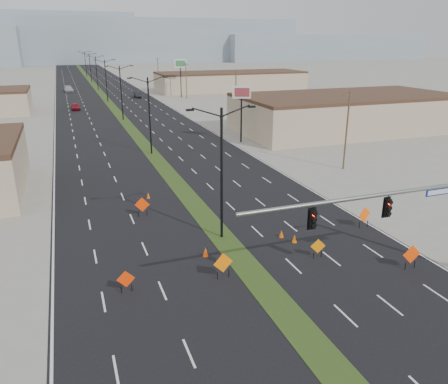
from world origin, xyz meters
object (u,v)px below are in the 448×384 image
object	(u,v)px
streetlight_0	(222,170)
streetlight_5	(90,67)
streetlight_4	(97,72)
streetlight_2	(121,91)
car_left	(75,107)
cone_2	(281,234)
car_far	(69,89)
construction_sign_2	(142,205)
construction_sign_4	(412,255)
construction_sign_1	(223,264)
streetlight_6	(86,63)
construction_sign_3	(318,247)
cone_1	(294,239)
streetlight_3	(106,79)
cone_3	(148,195)
construction_sign_0	(126,280)
car_mid	(138,95)
cone_0	(206,252)
streetlight_1	(149,113)
pole_sign_east_far	(180,66)
pole_sign_east_near	(242,97)
construction_sign_5	(364,215)

from	to	relation	value
streetlight_0	streetlight_5	xyz separation A→B (m)	(0.00, 140.00, 0.00)
streetlight_4	streetlight_5	bearing A→B (deg)	90.00
streetlight_2	streetlight_4	size ratio (longest dim) A/B	1.00
car_left	cone_2	distance (m)	74.97
car_far	construction_sign_2	distance (m)	103.72
car_far	construction_sign_4	distance (m)	120.49
car_left	construction_sign_1	size ratio (longest dim) A/B	2.36
streetlight_6	construction_sign_3	bearing A→B (deg)	-88.29
streetlight_0	cone_1	world-z (taller)	streetlight_0
streetlight_3	cone_3	distance (m)	73.60
streetlight_3	construction_sign_0	world-z (taller)	streetlight_3
car_mid	construction_sign_3	distance (m)	95.02
construction_sign_2	car_far	bearing A→B (deg)	109.61
car_left	cone_0	size ratio (longest dim) A/B	6.33
streetlight_1	pole_sign_east_far	world-z (taller)	streetlight_1
car_far	cone_1	distance (m)	113.59
streetlight_0	streetlight_1	xyz separation A→B (m)	(0.00, 28.00, 0.00)
streetlight_2	streetlight_5	xyz separation A→B (m)	(0.00, 84.00, 0.00)
cone_2	cone_3	world-z (taller)	cone_2
streetlight_4	construction_sign_4	bearing A→B (deg)	-85.22
car_left	cone_0	distance (m)	75.15
streetlight_6	pole_sign_east_near	size ratio (longest dim) A/B	1.22
car_far	cone_1	size ratio (longest dim) A/B	8.83
car_left	construction_sign_4	world-z (taller)	construction_sign_4
construction_sign_1	construction_sign_2	distance (m)	12.59
car_far	cone_3	xyz separation A→B (m)	(4.87, -99.36, -0.52)
streetlight_1	cone_0	xyz separation A→B (m)	(-2.15, -30.61, -5.09)
car_mid	pole_sign_east_far	xyz separation A→B (m)	(11.09, -3.21, 7.25)
pole_sign_east_near	construction_sign_1	bearing A→B (deg)	-93.27
pole_sign_east_near	construction_sign_5	bearing A→B (deg)	-73.90
cone_1	streetlight_0	bearing A→B (deg)	150.29
cone_0	cone_1	xyz separation A→B (m)	(6.99, -0.15, -0.01)
cone_0	pole_sign_east_near	xyz separation A→B (m)	(16.15, 33.13, 6.31)
car_mid	cone_1	bearing A→B (deg)	-92.30
streetlight_2	construction_sign_4	size ratio (longest dim) A/B	5.68
streetlight_2	car_mid	distance (m)	34.84
streetlight_6	cone_0	size ratio (longest dim) A/B	15.14
streetlight_1	cone_3	bearing A→B (deg)	-102.11
car_mid	streetlight_4	bearing A→B (deg)	110.18
cone_3	car_left	bearing A→B (deg)	94.03
cone_0	pole_sign_east_far	distance (m)	91.80
streetlight_0	car_left	distance (m)	72.90
construction_sign_0	construction_sign_2	distance (m)	12.16
construction_sign_4	cone_2	distance (m)	9.40
streetlight_3	streetlight_1	bearing A→B (deg)	-90.00
cone_1	cone_3	world-z (taller)	cone_1
streetlight_2	car_left	world-z (taller)	streetlight_2
car_mid	construction_sign_0	bearing A→B (deg)	-99.93
streetlight_6	pole_sign_east_far	xyz separation A→B (m)	(19.42, -81.71, 2.56)
streetlight_4	streetlight_5	distance (m)	28.00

